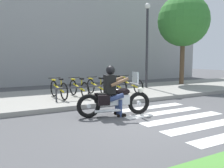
# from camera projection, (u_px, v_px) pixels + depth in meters

# --- Properties ---
(ground_plane) EXTENTS (48.00, 48.00, 0.00)m
(ground_plane) POSITION_uv_depth(u_px,v_px,m) (153.00, 123.00, 6.08)
(ground_plane) COLOR #4C4C4F
(sidewalk) EXTENTS (24.00, 4.40, 0.15)m
(sidewalk) POSITION_uv_depth(u_px,v_px,m) (84.00, 95.00, 10.09)
(sidewalk) COLOR gray
(sidewalk) RESTS_ON ground
(crosswalk_stripe_1) EXTENTS (2.80, 0.40, 0.01)m
(crosswalk_stripe_1) POSITION_uv_depth(u_px,v_px,m) (208.00, 125.00, 5.90)
(crosswalk_stripe_1) COLOR white
(crosswalk_stripe_1) RESTS_ON ground
(crosswalk_stripe_2) EXTENTS (2.80, 0.40, 0.01)m
(crosswalk_stripe_2) POSITION_uv_depth(u_px,v_px,m) (184.00, 118.00, 6.60)
(crosswalk_stripe_2) COLOR white
(crosswalk_stripe_2) RESTS_ON ground
(crosswalk_stripe_3) EXTENTS (2.80, 0.40, 0.01)m
(crosswalk_stripe_3) POSITION_uv_depth(u_px,v_px,m) (164.00, 112.00, 7.30)
(crosswalk_stripe_3) COLOR white
(crosswalk_stripe_3) RESTS_ON ground
(crosswalk_stripe_4) EXTENTS (2.80, 0.40, 0.01)m
(crosswalk_stripe_4) POSITION_uv_depth(u_px,v_px,m) (148.00, 107.00, 7.99)
(crosswalk_stripe_4) COLOR white
(crosswalk_stripe_4) RESTS_ON ground
(motorcycle) EXTENTS (2.17, 0.81, 1.26)m
(motorcycle) POSITION_uv_depth(u_px,v_px,m) (115.00, 100.00, 6.82)
(motorcycle) COLOR black
(motorcycle) RESTS_ON ground
(rider) EXTENTS (0.70, 0.63, 1.46)m
(rider) POSITION_uv_depth(u_px,v_px,m) (112.00, 87.00, 6.76)
(rider) COLOR black
(rider) RESTS_ON ground
(bicycle_0) EXTENTS (0.48, 1.61, 0.77)m
(bicycle_0) POSITION_uv_depth(u_px,v_px,m) (59.00, 89.00, 8.86)
(bicycle_0) COLOR black
(bicycle_0) RESTS_ON sidewalk
(bicycle_1) EXTENTS (0.48, 1.61, 0.75)m
(bicycle_1) POSITION_uv_depth(u_px,v_px,m) (79.00, 88.00, 9.24)
(bicycle_1) COLOR black
(bicycle_1) RESTS_ON sidewalk
(bicycle_2) EXTENTS (0.48, 1.68, 0.74)m
(bicycle_2) POSITION_uv_depth(u_px,v_px,m) (97.00, 87.00, 9.63)
(bicycle_2) COLOR black
(bicycle_2) RESTS_ON sidewalk
(bicycle_3) EXTENTS (0.48, 1.65, 0.79)m
(bicycle_3) POSITION_uv_depth(u_px,v_px,m) (114.00, 85.00, 10.01)
(bicycle_3) COLOR black
(bicycle_3) RESTS_ON sidewalk
(bicycle_4) EXTENTS (0.48, 1.67, 0.74)m
(bicycle_4) POSITION_uv_depth(u_px,v_px,m) (130.00, 85.00, 10.39)
(bicycle_4) COLOR black
(bicycle_4) RESTS_ON sidewalk
(bike_rack) EXTENTS (3.79, 0.07, 0.49)m
(bike_rack) POSITION_uv_depth(u_px,v_px,m) (103.00, 87.00, 9.14)
(bike_rack) COLOR #333338
(bike_rack) RESTS_ON sidewalk
(street_lamp) EXTENTS (0.28, 0.28, 4.34)m
(street_lamp) POSITION_uv_depth(u_px,v_px,m) (147.00, 38.00, 11.87)
(street_lamp) COLOR #2D2D33
(street_lamp) RESTS_ON ground
(tree_near_rack) EXTENTS (2.91, 2.91, 5.22)m
(tree_near_rack) POSITION_uv_depth(u_px,v_px,m) (183.00, 21.00, 13.46)
(tree_near_rack) COLOR brown
(tree_near_rack) RESTS_ON ground
(building_backdrop) EXTENTS (24.00, 1.20, 7.32)m
(building_backdrop) POSITION_uv_depth(u_px,v_px,m) (48.00, 25.00, 14.65)
(building_backdrop) COLOR #9F9F9F
(building_backdrop) RESTS_ON ground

